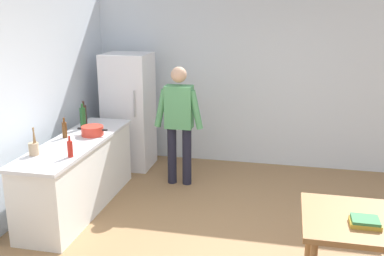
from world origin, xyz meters
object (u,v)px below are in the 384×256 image
Objects in this scene: cooking_pot at (92,131)px; utensil_jar at (34,148)px; bottle_wine_dark at (84,115)px; refrigerator at (129,111)px; person at (179,118)px; bottle_wine_green at (83,118)px; bottle_beer_brown at (65,130)px; bottle_sauce_red at (70,149)px; book_stack at (365,222)px.

utensil_jar is (-0.31, -0.85, 0.02)m from cooking_pot.
cooking_pot is at bearing -53.50° from bottle_wine_dark.
person is at bearing -30.23° from refrigerator.
bottle_beer_brown is (-0.03, -0.45, -0.04)m from bottle_wine_green.
cooking_pot is 0.84m from bottle_sauce_red.
cooking_pot is 0.34m from bottle_beer_brown.
bottle_wine_green is (-1.20, -0.52, 0.07)m from person.
person reaches higher than bottle_wine_green.
bottle_beer_brown is (-0.29, -0.17, 0.05)m from cooking_pot.
refrigerator is 7.50× the size of bottle_sauce_red.
refrigerator reaches higher than bottle_beer_brown.
bottle_sauce_red is (0.43, 0.03, 0.02)m from utensil_jar.
bottle_sauce_red is 0.71× the size of bottle_wine_dark.
bottle_sauce_red is 3.06m from book_stack.
cooking_pot is 3.44m from book_stack.
refrigerator is 1.55m from bottle_beer_brown.
utensil_jar is 0.68m from bottle_beer_brown.
bottle_wine_green reaches higher than book_stack.
bottle_beer_brown is at bearing -94.39° from bottle_wine_green.
person is at bearing 40.00° from cooking_pot.
utensil_jar is 0.43m from bottle_sauce_red.
bottle_sauce_red reaches higher than book_stack.
cooking_pot reaches higher than book_stack.
refrigerator is 4.20m from book_stack.
refrigerator is 5.62× the size of utensil_jar.
refrigerator is at bearing 149.77° from person.
book_stack is at bearing -12.30° from bottle_sauce_red.
cooking_pot is at bearing 98.15° from bottle_sauce_red.
bottle_wine_green is at bearing -156.72° from person.
bottle_wine_dark is (-0.44, 1.26, 0.05)m from bottle_sauce_red.
refrigerator reaches higher than bottle_wine_green.
book_stack is at bearing -25.48° from cooking_pot.
person is 7.08× the size of bottle_sauce_red.
book_stack is (3.36, -1.75, -0.27)m from bottle_wine_green.
bottle_wine_dark reaches higher than bottle_beer_brown.
bottle_wine_green reaches higher than utensil_jar.
book_stack is (3.42, -1.91, -0.27)m from bottle_wine_dark.
bottle_wine_green is at bearing 108.98° from bottle_sauce_red.
refrigerator reaches higher than book_stack.
book_stack is at bearing -27.52° from bottle_wine_green.
cooking_pot is at bearing -140.00° from person.
bottle_beer_brown is at bearing -142.08° from person.
person reaches higher than utensil_jar.
bottle_wine_green is 0.17m from bottle_wine_dark.
refrigerator is 4.50× the size of cooking_pot.
bottle_wine_green is 3.80m from book_stack.
person is at bearing 16.05° from bottle_wine_dark.
cooking_pot is 1.25× the size of utensil_jar.
bottle_sauce_red is (0.13, -2.17, 0.10)m from refrigerator.
bottle_beer_brown reaches higher than book_stack.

